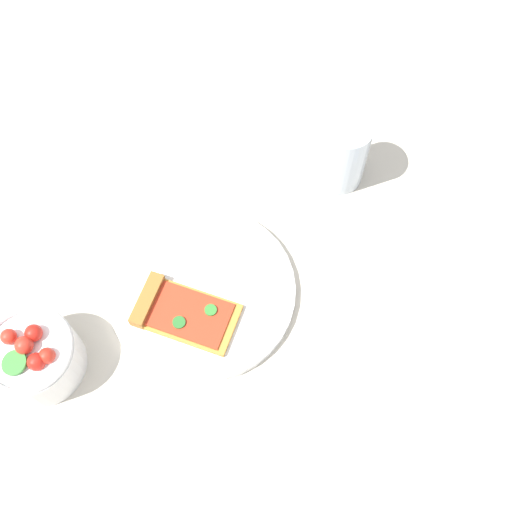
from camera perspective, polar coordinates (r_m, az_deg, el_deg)
name	(u,v)px	position (r m, az deg, el deg)	size (l,w,h in m)	color
ground_plane	(203,268)	(0.92, -4.76, -1.07)	(2.40, 2.40, 0.00)	beige
plate	(199,291)	(0.90, -5.11, -3.13)	(0.26, 0.26, 0.01)	white
pizza_slice_main	(178,311)	(0.87, -6.96, -4.95)	(0.12, 0.15, 0.02)	gold
salad_bowl	(34,356)	(0.88, -19.23, -8.48)	(0.12, 0.12, 0.09)	white
soda_glass	(343,155)	(0.95, 7.76, 8.94)	(0.07, 0.07, 0.12)	silver
paper_napkin	(418,241)	(0.96, 14.32, 1.33)	(0.11, 0.11, 0.00)	white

